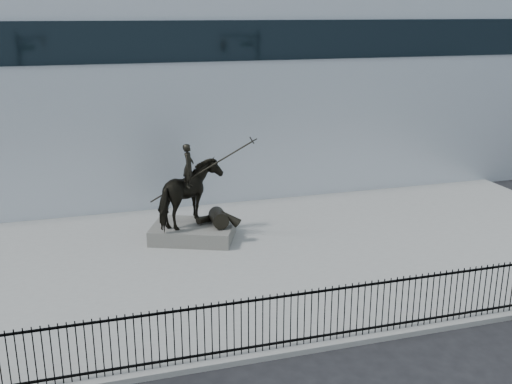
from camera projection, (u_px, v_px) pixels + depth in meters
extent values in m
plane|color=black|center=(287.00, 384.00, 13.66)|extent=(120.00, 120.00, 0.00)
cube|color=gray|center=(218.00, 262.00, 20.06)|extent=(30.00, 12.00, 0.15)
cube|color=silver|center=(159.00, 85.00, 30.70)|extent=(44.00, 14.00, 9.00)
cube|color=black|center=(270.00, 344.00, 14.72)|extent=(22.00, 0.05, 0.05)
cube|color=black|center=(271.00, 298.00, 14.36)|extent=(22.00, 0.05, 0.05)
cube|color=black|center=(271.00, 322.00, 14.55)|extent=(22.00, 0.03, 1.50)
cube|color=#57544F|center=(193.00, 232.00, 21.83)|extent=(3.45, 2.96, 0.55)
imported|color=black|center=(192.00, 194.00, 21.42)|extent=(2.70, 2.88, 2.32)
imported|color=black|center=(188.00, 166.00, 21.12)|extent=(0.57, 0.67, 1.57)
cylinder|color=black|center=(200.00, 173.00, 21.15)|extent=(3.46, 1.48, 2.36)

